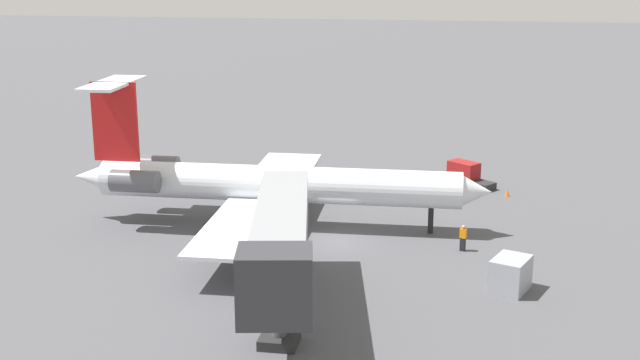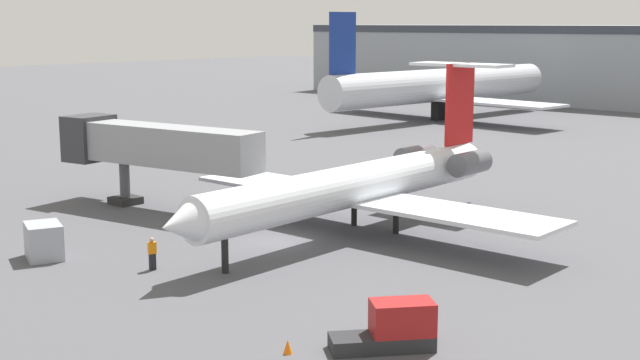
{
  "view_description": "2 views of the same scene",
  "coord_description": "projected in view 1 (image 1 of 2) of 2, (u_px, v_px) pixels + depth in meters",
  "views": [
    {
      "loc": [
        -50.21,
        -7.5,
        17.75
      ],
      "look_at": [
        3.53,
        1.5,
        3.04
      ],
      "focal_mm": 46.14,
      "sensor_mm": 36.0,
      "label": 1
    },
    {
      "loc": [
        34.2,
        -33.78,
        12.39
      ],
      "look_at": [
        -0.37,
        3.95,
        3.04
      ],
      "focal_mm": 48.47,
      "sensor_mm": 36.0,
      "label": 2
    }
  ],
  "objects": [
    {
      "name": "baggage_tug_lead",
      "position": [
        467.0,
        175.0,
        66.29
      ],
      "size": [
        3.59,
        4.0,
        1.9
      ],
      "color": "#262628",
      "rests_on": "ground_plane"
    },
    {
      "name": "traffic_cone_near",
      "position": [
        507.0,
        193.0,
        63.42
      ],
      "size": [
        0.36,
        0.36,
        0.55
      ],
      "color": "orange",
      "rests_on": "ground_plane"
    },
    {
      "name": "cargo_container_uld",
      "position": [
        510.0,
        274.0,
        45.23
      ],
      "size": [
        2.86,
        2.53,
        1.89
      ],
      "color": "#999EA8",
      "rests_on": "ground_plane"
    },
    {
      "name": "ground_plane",
      "position": [
        334.0,
        241.0,
        53.64
      ],
      "size": [
        400.0,
        400.0,
        0.1
      ],
      "primitive_type": "cube",
      "color": "#4C4C51"
    },
    {
      "name": "ground_crew_marshaller",
      "position": [
        463.0,
        238.0,
        51.41
      ],
      "size": [
        0.38,
        0.46,
        1.69
      ],
      "color": "black",
      "rests_on": "ground_plane"
    },
    {
      "name": "jet_bridge",
      "position": [
        280.0,
        243.0,
        40.15
      ],
      "size": [
        15.93,
        5.54,
        5.97
      ],
      "color": "gray",
      "rests_on": "ground_plane"
    },
    {
      "name": "regional_jet",
      "position": [
        263.0,
        182.0,
        55.7
      ],
      "size": [
        24.91,
        28.76,
        9.72
      ],
      "color": "silver",
      "rests_on": "ground_plane"
    }
  ]
}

